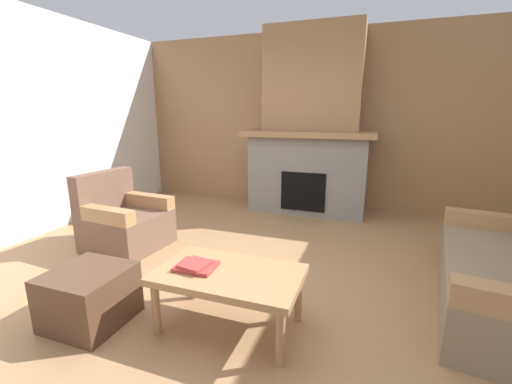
{
  "coord_description": "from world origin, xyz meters",
  "views": [
    {
      "loc": [
        0.93,
        -2.33,
        1.5
      ],
      "look_at": [
        -0.19,
        0.78,
        0.69
      ],
      "focal_mm": 23.14,
      "sensor_mm": 36.0,
      "label": 1
    }
  ],
  "objects_px": {
    "coffee_table": "(229,279)",
    "armchair": "(124,222)",
    "ottoman": "(89,296)",
    "fireplace": "(310,135)"
  },
  "relations": [
    {
      "from": "armchair",
      "to": "ottoman",
      "type": "distance_m",
      "value": 1.42
    },
    {
      "from": "ottoman",
      "to": "armchair",
      "type": "bearing_deg",
      "value": 121.34
    },
    {
      "from": "fireplace",
      "to": "coffee_table",
      "type": "xyz_separation_m",
      "value": [
        0.05,
        -3.07,
        -0.79
      ]
    },
    {
      "from": "coffee_table",
      "to": "ottoman",
      "type": "relative_size",
      "value": 1.92
    },
    {
      "from": "coffee_table",
      "to": "armchair",
      "type": "bearing_deg",
      "value": 151.63
    },
    {
      "from": "fireplace",
      "to": "ottoman",
      "type": "bearing_deg",
      "value": -105.53
    },
    {
      "from": "armchair",
      "to": "coffee_table",
      "type": "distance_m",
      "value": 1.96
    },
    {
      "from": "armchair",
      "to": "fireplace",
      "type": "bearing_deg",
      "value": 52.01
    },
    {
      "from": "coffee_table",
      "to": "ottoman",
      "type": "height_order",
      "value": "coffee_table"
    },
    {
      "from": "fireplace",
      "to": "coffee_table",
      "type": "bearing_deg",
      "value": -89.11
    }
  ]
}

